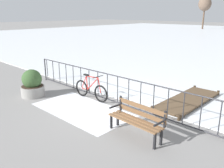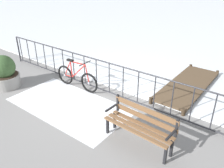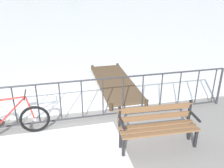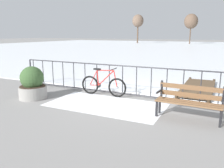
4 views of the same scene
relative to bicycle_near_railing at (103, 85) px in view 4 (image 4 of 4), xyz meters
The scene contains 10 objects.
ground_plane 0.98m from the bicycle_near_railing, 18.21° to the left, with size 160.00×160.00×0.00m, color gray.
frozen_pond 28.70m from the bicycle_near_railing, 88.28° to the left, with size 80.00×56.00×0.03m, color white.
snow_patch 1.14m from the bicycle_near_railing, 58.11° to the right, with size 3.53×1.86×0.01m, color white.
railing_fence 0.93m from the bicycle_near_railing, 18.21° to the left, with size 9.06×0.06×1.07m.
bicycle_near_railing is the anchor object (origin of this frame).
park_bench 3.18m from the bicycle_near_railing, 18.82° to the right, with size 1.62×0.55×0.89m.
planter_with_shrub 2.36m from the bicycle_near_railing, 145.25° to the right, with size 0.91×0.91×1.08m.
wooden_dock 3.63m from the bicycle_near_railing, 36.93° to the left, with size 1.10×3.29×0.20m.
tree_far_west 45.03m from the bicycle_near_railing, 108.35° to the left, with size 2.45×2.45×6.16m.
tree_west_mid 43.42m from the bicycle_near_railing, 94.03° to the left, with size 2.69×2.69×5.98m.
Camera 4 is at (2.84, -7.18, 2.13)m, focal length 37.03 mm.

